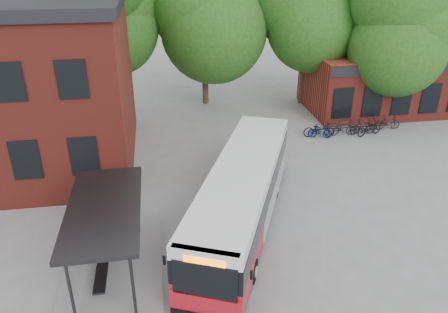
{
  "coord_description": "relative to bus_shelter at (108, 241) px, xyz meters",
  "views": [
    {
      "loc": [
        -2.46,
        -13.68,
        10.69
      ],
      "look_at": [
        0.3,
        3.82,
        2.0
      ],
      "focal_mm": 35.0,
      "sensor_mm": 36.0,
      "label": 1
    }
  ],
  "objects": [
    {
      "name": "bicycle_0",
      "position": [
        11.58,
        10.65,
        -0.95
      ],
      "size": [
        1.96,
        0.87,
        1.0
      ],
      "primitive_type": "imported",
      "rotation": [
        0.0,
        0.0,
        1.46
      ],
      "color": "black",
      "rests_on": "ground"
    },
    {
      "name": "bus_shelter",
      "position": [
        0.0,
        0.0,
        0.0
      ],
      "size": [
        3.6,
        7.0,
        2.9
      ],
      "primitive_type": null,
      "color": "#29292C",
      "rests_on": "ground"
    },
    {
      "name": "shop_row",
      "position": [
        19.5,
        15.0,
        0.55
      ],
      "size": [
        14.0,
        6.2,
        4.0
      ],
      "primitive_type": null,
      "color": "maroon",
      "rests_on": "ground"
    },
    {
      "name": "tree_0",
      "position": [
        -1.5,
        17.0,
        4.05
      ],
      "size": [
        7.92,
        7.92,
        11.0
      ],
      "primitive_type": null,
      "color": "#1D4D14",
      "rests_on": "ground"
    },
    {
      "name": "tree_1",
      "position": [
        5.5,
        18.0,
        3.75
      ],
      "size": [
        7.92,
        7.92,
        10.4
      ],
      "primitive_type": null,
      "color": "#1D4D14",
      "rests_on": "ground"
    },
    {
      "name": "city_bus",
      "position": [
        5.14,
        2.19,
        -0.04
      ],
      "size": [
        6.48,
        11.13,
        2.82
      ],
      "primitive_type": null,
      "rotation": [
        0.0,
        0.0,
        -0.4
      ],
      "color": "#B11321",
      "rests_on": "ground"
    },
    {
      "name": "ground",
      "position": [
        4.5,
        1.0,
        -1.45
      ],
      "size": [
        100.0,
        100.0,
        0.0
      ],
      "primitive_type": "plane",
      "color": "gray"
    },
    {
      "name": "bicycle_4",
      "position": [
        14.71,
        10.4,
        -0.98
      ],
      "size": [
        1.91,
        1.13,
        0.95
      ],
      "primitive_type": "imported",
      "rotation": [
        0.0,
        0.0,
        1.87
      ],
      "color": "black",
      "rests_on": "ground"
    },
    {
      "name": "bicycle_7",
      "position": [
        16.31,
        11.1,
        -0.98
      ],
      "size": [
        1.6,
        0.53,
        0.95
      ],
      "primitive_type": "imported",
      "rotation": [
        0.0,
        0.0,
        1.52
      ],
      "color": "black",
      "rests_on": "ground"
    },
    {
      "name": "bicycle_3",
      "position": [
        13.08,
        10.6,
        -0.91
      ],
      "size": [
        1.84,
        0.66,
        1.08
      ],
      "primitive_type": "imported",
      "rotation": [
        0.0,
        0.0,
        1.48
      ],
      "color": "#21222B",
      "rests_on": "ground"
    },
    {
      "name": "bicycle_5",
      "position": [
        14.38,
        10.62,
        -0.95
      ],
      "size": [
        1.68,
        0.51,
        1.01
      ],
      "primitive_type": "imported",
      "rotation": [
        0.0,
        0.0,
        1.55
      ],
      "color": "black",
      "rests_on": "ground"
    },
    {
      "name": "tree_3",
      "position": [
        17.5,
        13.0,
        3.19
      ],
      "size": [
        7.04,
        7.04,
        9.28
      ],
      "primitive_type": null,
      "color": "#1D4D14",
      "rests_on": "ground"
    },
    {
      "name": "bike_rail",
      "position": [
        13.78,
        11.0,
        -1.26
      ],
      "size": [
        5.2,
        0.1,
        0.38
      ],
      "primitive_type": null,
      "color": "#29292C",
      "rests_on": "ground"
    },
    {
      "name": "tree_2",
      "position": [
        12.5,
        17.0,
        4.05
      ],
      "size": [
        7.92,
        7.92,
        11.0
      ],
      "primitive_type": null,
      "color": "#1D4D14",
      "rests_on": "ground"
    },
    {
      "name": "bicycle_1",
      "position": [
        11.59,
        10.48,
        -1.01
      ],
      "size": [
        1.52,
        0.81,
        0.88
      ],
      "primitive_type": "imported",
      "rotation": [
        0.0,
        0.0,
        1.28
      ],
      "color": "#051353",
      "rests_on": "ground"
    }
  ]
}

